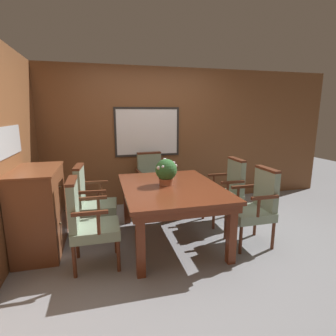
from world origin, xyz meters
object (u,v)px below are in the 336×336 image
object	(u,v)px
chair_right_near	(256,204)
sideboard_cabinet	(39,210)
chair_left_far	(91,199)
dining_table	(171,193)
potted_plant	(166,171)
chair_head_far	(151,180)
chair_left_near	(87,220)
chair_right_far	(227,189)

from	to	relation	value
chair_right_near	sideboard_cabinet	xyz separation A→B (m)	(-2.61, 0.51, -0.02)
chair_left_far	sideboard_cabinet	distance (m)	0.63
dining_table	potted_plant	xyz separation A→B (m)	(-0.05, 0.06, 0.27)
dining_table	chair_right_near	bearing A→B (deg)	-19.45
chair_head_far	chair_left_far	world-z (taller)	same
chair_left_far	sideboard_cabinet	bearing A→B (deg)	114.67
chair_right_near	chair_left_near	xyz separation A→B (m)	(-2.04, 0.00, 0.00)
chair_head_far	dining_table	bearing A→B (deg)	-93.54
dining_table	chair_left_far	distance (m)	1.08
chair_right_far	sideboard_cabinet	bearing A→B (deg)	-85.44
chair_head_far	chair_right_near	distance (m)	1.87
chair_head_far	sideboard_cabinet	size ratio (longest dim) A/B	0.97
potted_plant	chair_head_far	bearing A→B (deg)	89.05
potted_plant	sideboard_cabinet	size ratio (longest dim) A/B	0.33
chair_right_near	chair_right_far	bearing A→B (deg)	-177.71
chair_right_far	chair_right_near	distance (m)	0.71
potted_plant	sideboard_cabinet	bearing A→B (deg)	176.58
potted_plant	chair_right_near	bearing A→B (deg)	-21.40
chair_left_far	chair_right_near	bearing A→B (deg)	-105.41
chair_right_near	potted_plant	distance (m)	1.21
dining_table	chair_right_far	distance (m)	1.06
chair_right_far	chair_right_near	xyz separation A→B (m)	(0.03, -0.71, 0.00)
chair_left_far	potted_plant	xyz separation A→B (m)	(0.96, -0.31, 0.40)
dining_table	chair_left_far	world-z (taller)	chair_left_far
dining_table	chair_right_far	size ratio (longest dim) A/B	1.62
chair_left_far	chair_left_near	bearing A→B (deg)	-176.69
chair_right_far	potted_plant	size ratio (longest dim) A/B	2.93
chair_left_far	chair_left_near	world-z (taller)	same
chair_right_near	potted_plant	bearing A→B (deg)	-111.42
dining_table	chair_head_far	world-z (taller)	chair_head_far
chair_right_near	sideboard_cabinet	bearing A→B (deg)	-101.04
sideboard_cabinet	chair_left_far	bearing A→B (deg)	20.31
chair_left_near	chair_head_far	bearing A→B (deg)	-32.79
chair_right_far	potted_plant	bearing A→B (deg)	-73.90
chair_left_far	chair_right_near	distance (m)	2.15
chair_right_far	chair_left_near	size ratio (longest dim) A/B	1.00
chair_head_far	chair_right_near	bearing A→B (deg)	-61.01
chair_left_near	chair_right_near	bearing A→B (deg)	-90.12
chair_left_near	sideboard_cabinet	world-z (taller)	sideboard_cabinet
dining_table	chair_left_far	size ratio (longest dim) A/B	1.62
chair_head_far	sideboard_cabinet	bearing A→B (deg)	-151.40
chair_right_far	chair_left_far	distance (m)	2.00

